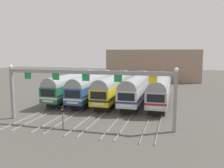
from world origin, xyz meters
name	(u,v)px	position (x,y,z in m)	size (l,w,h in m)	color
ground_plane	(115,102)	(0.00, 0.00, 0.00)	(160.00, 160.00, 0.00)	#4C4944
track_bed	(132,87)	(0.00, 17.00, 0.07)	(16.91, 70.00, 0.15)	gray
commuter_train_green	(74,85)	(-7.70, -0.01, 2.69)	(2.88, 18.06, 4.77)	#236B42
commuter_train_blue	(94,85)	(-3.85, 0.00, 2.69)	(2.88, 18.06, 5.05)	#284C9E
commuter_train_yellow	(115,86)	(0.00, 0.00, 2.69)	(2.88, 18.06, 5.05)	gold
commuter_train_silver	(137,87)	(3.85, 0.00, 2.69)	(2.88, 18.06, 5.05)	silver
commuter_train_stainless	(160,88)	(7.70, 0.00, 2.69)	(2.88, 18.06, 5.05)	#B2B5BA
catenary_gantry	(86,81)	(0.00, -13.50, 5.22)	(20.64, 0.44, 6.97)	gray
yard_signal_mast	(63,113)	(-1.93, -15.77, 1.85)	(0.28, 0.35, 2.63)	#59595E
maintenance_building	(153,65)	(3.46, 33.61, 4.60)	(27.05, 10.00, 9.20)	gray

